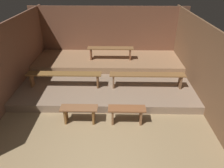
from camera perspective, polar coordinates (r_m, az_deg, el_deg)
ground at (r=6.75m, az=-1.70°, el=-2.87°), size 6.27×6.26×0.08m
wall_back at (r=8.81m, az=-0.96°, el=13.28°), size 6.27×0.06×2.24m
wall_left at (r=6.92m, az=-25.51°, el=5.81°), size 0.06×6.26×2.24m
wall_right at (r=6.66m, az=22.76°, el=5.55°), size 0.06×6.26×2.24m
platform_lower at (r=7.40m, az=-1.42°, el=1.63°), size 5.47×3.78×0.23m
platform_middle at (r=8.19m, az=-1.15°, el=6.28°), size 5.47×1.81×0.23m
bench_floor_left at (r=5.44m, az=-8.89°, el=-7.42°), size 0.94×0.30×0.46m
bench_floor_right at (r=5.37m, az=4.03°, el=-7.65°), size 0.94×0.30×0.46m
bench_lower_left at (r=6.64m, az=-12.87°, el=2.24°), size 2.31×0.30×0.46m
bench_lower_right at (r=6.52m, az=9.54°, el=2.05°), size 2.31×0.30×0.46m
bench_middle_center at (r=7.93m, az=-0.41°, el=9.21°), size 1.71×0.30×0.46m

